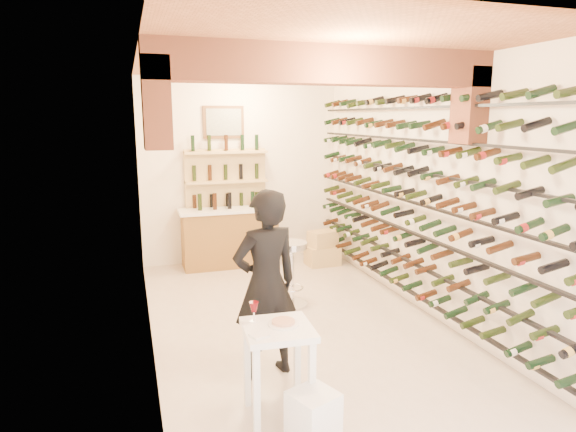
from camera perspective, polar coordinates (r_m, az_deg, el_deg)
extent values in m
plane|color=beige|center=(6.46, 0.83, -11.89)|extent=(6.00, 6.00, 0.00)
cube|color=white|center=(8.88, -5.34, 5.12)|extent=(3.50, 0.02, 3.20)
cube|color=white|center=(3.37, 17.43, -5.36)|extent=(3.50, 0.02, 3.20)
cube|color=white|center=(5.71, -16.03, 1.36)|extent=(0.02, 6.00, 3.20)
cube|color=white|center=(6.77, 15.07, 2.90)|extent=(0.02, 6.00, 3.20)
cube|color=#A8613B|center=(5.98, 0.92, 17.61)|extent=(3.50, 6.00, 0.02)
cube|color=#995035|center=(5.03, 4.72, 16.73)|extent=(3.50, 0.35, 0.36)
cube|color=#995035|center=(4.64, -14.78, 12.30)|extent=(0.24, 0.35, 0.80)
cube|color=#995035|center=(5.82, 19.99, 11.70)|extent=(0.24, 0.35, 0.80)
cube|color=black|center=(7.00, 13.39, -8.14)|extent=(0.06, 5.70, 0.03)
cube|color=black|center=(6.88, 13.54, -4.99)|extent=(0.06, 5.70, 0.03)
cube|color=black|center=(6.79, 13.69, -1.74)|extent=(0.06, 5.70, 0.03)
cube|color=black|center=(6.71, 13.85, 1.59)|extent=(0.06, 5.70, 0.03)
cube|color=black|center=(6.66, 14.01, 4.98)|extent=(0.06, 5.70, 0.03)
cube|color=black|center=(6.63, 14.18, 8.42)|extent=(0.06, 5.70, 0.03)
cube|color=black|center=(6.62, 14.34, 11.88)|extent=(0.06, 5.70, 0.03)
cube|color=olive|center=(8.68, -6.64, -2.56)|extent=(1.60, 0.55, 0.96)
cube|color=white|center=(8.57, -6.72, 0.72)|extent=(1.70, 0.62, 0.05)
cube|color=tan|center=(8.83, -7.06, 1.12)|extent=(1.40, 0.10, 2.00)
cube|color=tan|center=(8.85, -6.85, -2.50)|extent=(1.40, 0.28, 0.04)
cube|color=tan|center=(8.74, -6.93, 0.68)|extent=(1.40, 0.28, 0.04)
cube|color=tan|center=(8.67, -7.00, 3.94)|extent=(1.40, 0.28, 0.04)
cube|color=tan|center=(8.62, -7.08, 7.24)|extent=(1.40, 0.28, 0.04)
cube|color=brown|center=(8.75, -7.35, 10.56)|extent=(0.70, 0.04, 0.55)
cube|color=#99998C|center=(8.72, -7.32, 10.56)|extent=(0.60, 0.01, 0.45)
cube|color=white|center=(4.27, -1.15, -12.81)|extent=(0.60, 0.60, 0.05)
cube|color=white|center=(4.22, -3.62, -19.45)|extent=(0.05, 0.05, 0.77)
cube|color=white|center=(4.31, 2.72, -18.72)|extent=(0.05, 0.05, 0.77)
cube|color=white|center=(4.61, -4.69, -16.61)|extent=(0.05, 0.05, 0.77)
cube|color=white|center=(4.69, 1.06, -16.03)|extent=(0.05, 0.05, 0.77)
cylinder|color=white|center=(4.29, -0.53, -12.18)|extent=(0.26, 0.26, 0.02)
cylinder|color=#BF7266|center=(4.28, -0.53, -11.94)|extent=(0.20, 0.20, 0.02)
cube|color=white|center=(4.09, -3.33, -13.39)|extent=(0.16, 0.16, 0.02)
cylinder|color=white|center=(4.36, -3.89, -11.87)|extent=(0.08, 0.08, 0.00)
cylinder|color=white|center=(4.34, -3.90, -11.23)|extent=(0.01, 0.01, 0.10)
cone|color=#50060B|center=(4.31, -3.91, -10.29)|extent=(0.08, 0.08, 0.09)
cube|color=white|center=(4.26, 2.90, -21.90)|extent=(0.43, 0.43, 0.42)
imported|color=black|center=(4.90, -2.54, -7.80)|extent=(0.76, 0.58, 1.87)
cylinder|color=silver|center=(6.96, 0.33, -10.00)|extent=(0.46, 0.46, 0.03)
cylinder|color=silver|center=(6.82, 0.33, -6.80)|extent=(0.09, 0.09, 0.80)
cylinder|color=silver|center=(6.70, 0.34, -3.34)|extent=(0.44, 0.44, 0.08)
torus|color=silver|center=(6.87, 0.33, -8.17)|extent=(0.35, 0.35, 0.03)
cube|color=tan|center=(8.76, 3.95, -4.50)|extent=(0.57, 0.41, 0.33)
cube|color=tan|center=(8.68, 3.97, -2.59)|extent=(0.53, 0.42, 0.27)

